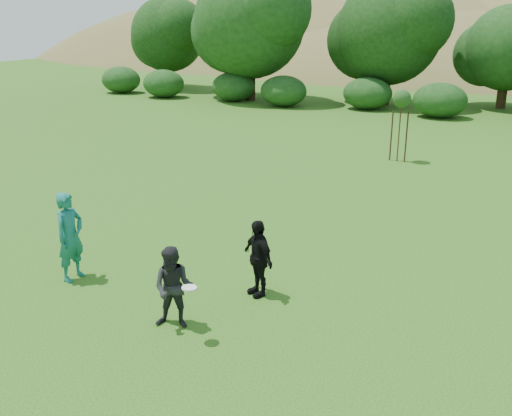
% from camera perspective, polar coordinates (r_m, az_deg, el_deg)
% --- Properties ---
extents(ground, '(120.00, 120.00, 0.00)m').
position_cam_1_polar(ground, '(11.90, -6.79, -9.12)').
color(ground, '#19470C').
rests_on(ground, ground).
extents(player_teal, '(0.48, 0.73, 1.98)m').
position_cam_1_polar(player_teal, '(12.99, -18.09, -2.73)').
color(player_teal, '#17695E').
rests_on(player_teal, ground).
extents(player_grey, '(0.92, 0.81, 1.58)m').
position_cam_1_polar(player_grey, '(10.65, -8.23, -7.91)').
color(player_grey, black).
rests_on(player_grey, ground).
extents(player_black, '(1.03, 0.83, 1.64)m').
position_cam_1_polar(player_black, '(11.71, 0.19, -5.02)').
color(player_black, black).
rests_on(player_black, ground).
extents(frisbee, '(0.27, 0.27, 0.04)m').
position_cam_1_polar(frisbee, '(10.06, -6.69, -7.92)').
color(frisbee, white).
rests_on(frisbee, ground).
extents(sapling, '(0.70, 0.70, 2.85)m').
position_cam_1_polar(sapling, '(23.31, 14.36, 10.36)').
color(sapling, '#3F2618').
rests_on(sapling, ground).
extents(hillside, '(150.00, 72.00, 52.00)m').
position_cam_1_polar(hillside, '(79.31, 22.14, 4.40)').
color(hillside, olive).
rests_on(hillside, ground).
extents(tree_row, '(53.92, 10.38, 9.62)m').
position_cam_1_polar(tree_row, '(37.43, 24.20, 16.01)').
color(tree_row, '#3A2616').
rests_on(tree_row, ground).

